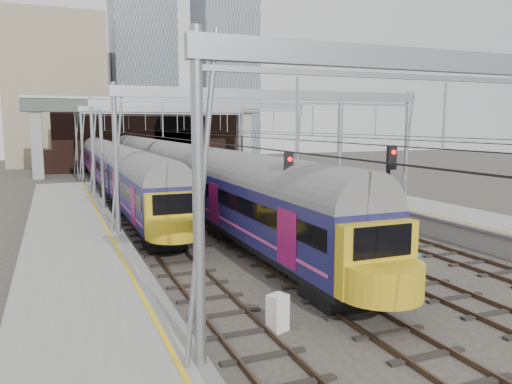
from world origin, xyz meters
name	(u,v)px	position (x,y,z in m)	size (l,w,h in m)	color
ground	(364,284)	(0.00, 0.00, 0.00)	(160.00, 160.00, 0.00)	#38332D
platform_left	(81,283)	(-10.18, 2.50, 0.55)	(4.32, 55.00, 1.12)	gray
tracks	(234,217)	(0.00, 15.00, 0.02)	(14.40, 80.00, 0.22)	#4C3828
overhead_line	(205,118)	(0.00, 21.49, 6.57)	(16.80, 80.00, 8.00)	gray
retaining_wall	(151,138)	(1.40, 51.93, 4.33)	(28.00, 2.75, 9.00)	#321C16
overbridge	(148,115)	(0.00, 46.00, 7.27)	(28.00, 3.00, 9.25)	gray
city_skyline	(136,57)	(2.73, 70.48, 17.09)	(37.50, 27.50, 60.00)	tan
train_main	(163,166)	(-2.00, 27.92, 2.45)	(2.74, 63.32, 4.73)	black
train_second	(115,168)	(-6.00, 28.49, 2.36)	(2.59, 44.91, 4.52)	black
signal_near_left	(287,202)	(-2.70, 1.32, 3.18)	(0.40, 0.47, 5.07)	black
signal_near_centre	(388,195)	(1.55, 0.74, 3.29)	(0.38, 0.48, 5.28)	black
relay_cabinet	(278,313)	(-4.92, -2.73, 0.56)	(0.56, 0.46, 1.11)	silver
equip_cover_a	(317,245)	(1.25, 6.00, 0.05)	(0.81, 0.57, 0.10)	blue
equip_cover_b	(290,250)	(-0.47, 5.55, 0.05)	(0.90, 0.64, 0.11)	blue
equip_cover_c	(411,255)	(4.42, 2.64, 0.05)	(0.79, 0.56, 0.09)	blue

